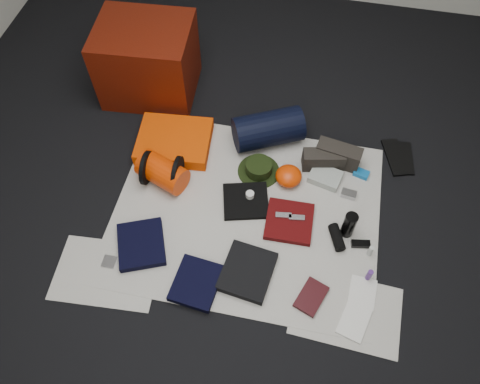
% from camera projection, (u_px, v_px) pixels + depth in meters
% --- Properties ---
extents(floor, '(4.50, 4.50, 0.02)m').
position_uv_depth(floor, '(246.00, 213.00, 2.88)').
color(floor, black).
rests_on(floor, ground).
extents(newspaper_mat, '(1.60, 1.30, 0.01)m').
position_uv_depth(newspaper_mat, '(246.00, 212.00, 2.87)').
color(newspaper_mat, silver).
rests_on(newspaper_mat, floor).
extents(newspaper_sheet_front_left, '(0.61, 0.44, 0.00)m').
position_uv_depth(newspaper_sheet_front_left, '(107.00, 272.00, 2.65)').
color(newspaper_sheet_front_left, silver).
rests_on(newspaper_sheet_front_left, floor).
extents(newspaper_sheet_front_right, '(0.60, 0.43, 0.00)m').
position_uv_depth(newspaper_sheet_front_right, '(346.00, 311.00, 2.53)').
color(newspaper_sheet_front_right, silver).
rests_on(newspaper_sheet_front_right, floor).
extents(red_cabinet, '(0.66, 0.57, 0.52)m').
position_uv_depth(red_cabinet, '(148.00, 61.00, 3.22)').
color(red_cabinet, '#541206').
rests_on(red_cabinet, floor).
extents(sleeping_pad, '(0.51, 0.43, 0.09)m').
position_uv_depth(sleeping_pad, '(174.00, 141.00, 3.11)').
color(sleeping_pad, '#E84402').
rests_on(sleeping_pad, newspaper_mat).
extents(stuff_sack, '(0.35, 0.28, 0.18)m').
position_uv_depth(stuff_sack, '(162.00, 172.00, 2.91)').
color(stuff_sack, red).
rests_on(stuff_sack, newspaper_mat).
extents(sack_strap_left, '(0.02, 0.22, 0.22)m').
position_uv_depth(sack_strap_left, '(147.00, 168.00, 2.91)').
color(sack_strap_left, black).
rests_on(sack_strap_left, newspaper_mat).
extents(sack_strap_right, '(0.03, 0.22, 0.22)m').
position_uv_depth(sack_strap_right, '(178.00, 173.00, 2.89)').
color(sack_strap_right, black).
rests_on(sack_strap_right, newspaper_mat).
extents(navy_duffel, '(0.51, 0.41, 0.23)m').
position_uv_depth(navy_duffel, '(268.00, 129.00, 3.07)').
color(navy_duffel, black).
rests_on(navy_duffel, newspaper_mat).
extents(boonie_brim, '(0.31, 0.31, 0.01)m').
position_uv_depth(boonie_brim, '(259.00, 171.00, 3.02)').
color(boonie_brim, black).
rests_on(boonie_brim, newspaper_mat).
extents(boonie_crown, '(0.17, 0.17, 0.07)m').
position_uv_depth(boonie_crown, '(259.00, 167.00, 2.99)').
color(boonie_crown, black).
rests_on(boonie_crown, boonie_brim).
extents(hiking_boot_left, '(0.28, 0.15, 0.13)m').
position_uv_depth(hiking_boot_left, '(323.00, 160.00, 2.99)').
color(hiking_boot_left, '#292420').
rests_on(hiking_boot_left, newspaper_mat).
extents(hiking_boot_right, '(0.30, 0.16, 0.14)m').
position_uv_depth(hiking_boot_right, '(338.00, 155.00, 3.01)').
color(hiking_boot_right, '#292420').
rests_on(hiking_boot_right, newspaper_mat).
extents(flip_flop_left, '(0.19, 0.31, 0.02)m').
position_uv_depth(flip_flop_left, '(395.00, 157.00, 3.09)').
color(flip_flop_left, black).
rests_on(flip_flop_left, floor).
extents(flip_flop_right, '(0.13, 0.27, 0.01)m').
position_uv_depth(flip_flop_right, '(405.00, 158.00, 3.08)').
color(flip_flop_right, black).
rests_on(flip_flop_right, floor).
extents(trousers_navy_a, '(0.36, 0.38, 0.05)m').
position_uv_depth(trousers_navy_a, '(141.00, 244.00, 2.72)').
color(trousers_navy_a, black).
rests_on(trousers_navy_a, newspaper_mat).
extents(trousers_navy_b, '(0.27, 0.30, 0.04)m').
position_uv_depth(trousers_navy_b, '(196.00, 283.00, 2.59)').
color(trousers_navy_b, black).
rests_on(trousers_navy_b, newspaper_mat).
extents(trousers_charcoal, '(0.31, 0.34, 0.05)m').
position_uv_depth(trousers_charcoal, '(247.00, 272.00, 2.62)').
color(trousers_charcoal, black).
rests_on(trousers_charcoal, newspaper_mat).
extents(black_tshirt, '(0.33, 0.32, 0.03)m').
position_uv_depth(black_tshirt, '(246.00, 201.00, 2.89)').
color(black_tshirt, black).
rests_on(black_tshirt, newspaper_mat).
extents(red_shirt, '(0.28, 0.28, 0.04)m').
position_uv_depth(red_shirt, '(289.00, 221.00, 2.80)').
color(red_shirt, '#480708').
rests_on(red_shirt, newspaper_mat).
extents(orange_stuff_sack, '(0.19, 0.19, 0.11)m').
position_uv_depth(orange_stuff_sack, '(289.00, 176.00, 2.94)').
color(orange_stuff_sack, red).
rests_on(orange_stuff_sack, newspaper_mat).
extents(first_aid_pouch, '(0.23, 0.19, 0.05)m').
position_uv_depth(first_aid_pouch, '(325.00, 177.00, 2.97)').
color(first_aid_pouch, '#949A92').
rests_on(first_aid_pouch, newspaper_mat).
extents(water_bottle, '(0.09, 0.09, 0.19)m').
position_uv_depth(water_bottle, '(349.00, 225.00, 2.71)').
color(water_bottle, black).
rests_on(water_bottle, newspaper_mat).
extents(speaker, '(0.12, 0.17, 0.06)m').
position_uv_depth(speaker, '(337.00, 237.00, 2.73)').
color(speaker, black).
rests_on(speaker, newspaper_mat).
extents(compact_camera, '(0.10, 0.07, 0.04)m').
position_uv_depth(compact_camera, '(349.00, 194.00, 2.91)').
color(compact_camera, '#ACACB1').
rests_on(compact_camera, newspaper_mat).
extents(cyan_case, '(0.11, 0.08, 0.03)m').
position_uv_depth(cyan_case, '(361.00, 174.00, 3.00)').
color(cyan_case, '#1161A4').
rests_on(cyan_case, newspaper_mat).
extents(toiletry_purple, '(0.03, 0.03, 0.09)m').
position_uv_depth(toiletry_purple, '(369.00, 275.00, 2.59)').
color(toiletry_purple, '#4C2475').
rests_on(toiletry_purple, newspaper_mat).
extents(toiletry_clear, '(0.04, 0.04, 0.08)m').
position_uv_depth(toiletry_clear, '(370.00, 251.00, 2.67)').
color(toiletry_clear, '#B5BBB6').
rests_on(toiletry_clear, newspaper_mat).
extents(paperback_book, '(0.19, 0.23, 0.03)m').
position_uv_depth(paperback_book, '(311.00, 297.00, 2.55)').
color(paperback_book, black).
rests_on(paperback_book, newspaper_mat).
extents(map_booklet, '(0.19, 0.23, 0.01)m').
position_uv_depth(map_booklet, '(354.00, 321.00, 2.49)').
color(map_booklet, silver).
rests_on(map_booklet, newspaper_mat).
extents(map_printout, '(0.16, 0.19, 0.01)m').
position_uv_depth(map_printout, '(362.00, 293.00, 2.58)').
color(map_printout, silver).
rests_on(map_printout, newspaper_mat).
extents(sunglasses, '(0.12, 0.06, 0.03)m').
position_uv_depth(sunglasses, '(361.00, 244.00, 2.73)').
color(sunglasses, black).
rests_on(sunglasses, newspaper_mat).
extents(key_cluster, '(0.08, 0.08, 0.01)m').
position_uv_depth(key_cluster, '(109.00, 262.00, 2.67)').
color(key_cluster, '#ACACB1').
rests_on(key_cluster, newspaper_mat).
extents(tape_roll, '(0.05, 0.05, 0.04)m').
position_uv_depth(tape_roll, '(250.00, 195.00, 2.88)').
color(tape_roll, silver).
rests_on(tape_roll, black_tshirt).
extents(energy_bar_a, '(0.10, 0.05, 0.01)m').
position_uv_depth(energy_bar_a, '(283.00, 215.00, 2.80)').
color(energy_bar_a, '#ACACB1').
rests_on(energy_bar_a, red_shirt).
extents(energy_bar_b, '(0.10, 0.05, 0.01)m').
position_uv_depth(energy_bar_b, '(297.00, 218.00, 2.79)').
color(energy_bar_b, '#ACACB1').
rests_on(energy_bar_b, red_shirt).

